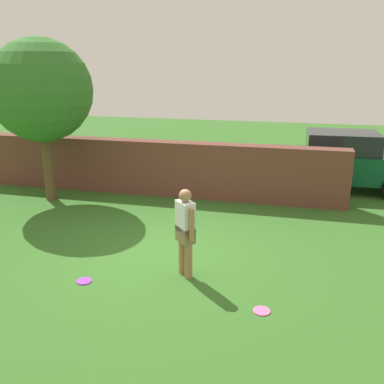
# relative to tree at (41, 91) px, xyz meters

# --- Properties ---
(ground_plane) EXTENTS (40.00, 40.00, 0.00)m
(ground_plane) POSITION_rel_tree_xyz_m (4.09, -2.62, -2.95)
(ground_plane) COLOR #336623
(brick_wall) EXTENTS (10.74, 0.50, 1.55)m
(brick_wall) POSITION_rel_tree_xyz_m (2.59, 1.19, -2.18)
(brick_wall) COLOR brown
(brick_wall) RESTS_ON ground
(tree) EXTENTS (2.67, 2.67, 4.31)m
(tree) POSITION_rel_tree_xyz_m (0.00, 0.00, 0.00)
(tree) COLOR brown
(tree) RESTS_ON ground
(person) EXTENTS (0.41, 0.42, 1.62)m
(person) POSITION_rel_tree_xyz_m (4.76, -3.39, -2.06)
(person) COLOR #9E704C
(person) RESTS_ON ground
(car) EXTENTS (4.26, 2.05, 1.72)m
(car) POSITION_rel_tree_xyz_m (7.84, 3.00, -2.09)
(car) COLOR #0C4C2D
(car) RESTS_ON ground
(frisbee_pink) EXTENTS (0.27, 0.27, 0.02)m
(frisbee_pink) POSITION_rel_tree_xyz_m (6.20, -4.24, -2.95)
(frisbee_pink) COLOR pink
(frisbee_pink) RESTS_ON ground
(frisbee_purple) EXTENTS (0.27, 0.27, 0.02)m
(frisbee_purple) POSITION_rel_tree_xyz_m (3.09, -4.04, -2.95)
(frisbee_purple) COLOR purple
(frisbee_purple) RESTS_ON ground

